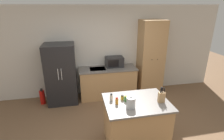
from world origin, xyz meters
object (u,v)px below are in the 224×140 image
Objects in this scene: spice_bottle_tall_dark at (122,98)px; fire_extinguisher at (43,97)px; spice_bottle_amber_oil at (111,97)px; kettle at (131,103)px; refrigerator at (61,74)px; knife_block at (162,97)px; spice_bottle_green_herb at (117,101)px; pantry_cabinet at (151,58)px; microwave at (114,62)px; spice_bottle_short_red at (126,98)px.

fire_extinguisher is at bearing 135.13° from spice_bottle_tall_dark.
spice_bottle_amber_oil is 2.51m from fire_extinguisher.
spice_bottle_amber_oil reaches higher than fire_extinguisher.
spice_bottle_amber_oil is at bearing 132.48° from kettle.
refrigerator is at bearing 119.64° from spice_bottle_amber_oil.
knife_block is 2.27× the size of spice_bottle_green_herb.
pantry_cabinet is 7.28× the size of knife_block.
refrigerator is 2.60m from pantry_cabinet.
refrigerator reaches higher than knife_block.
fire_extinguisher is (-1.80, 1.79, -0.77)m from spice_bottle_tall_dark.
spice_bottle_amber_oil is (1.03, -1.81, 0.17)m from refrigerator.
spice_bottle_green_herb is at bearing -126.18° from pantry_cabinet.
knife_block reaches higher than microwave.
microwave is 2.06m from spice_bottle_short_red.
microwave is 1.11× the size of fire_extinguisher.
refrigerator is 7.62× the size of kettle.
spice_bottle_green_herb is (-0.13, -0.13, 0.02)m from spice_bottle_tall_dark.
microwave is 2.02m from spice_bottle_amber_oil.
spice_bottle_green_herb is at bearing 173.45° from knife_block.
pantry_cabinet reaches higher than spice_bottle_tall_dark.
spice_bottle_tall_dark is at bearing -97.74° from microwave.
pantry_cabinet reaches higher than spice_bottle_short_red.
kettle is at bearing -47.52° from spice_bottle_amber_oil.
microwave is at bearing 5.76° from refrigerator.
refrigerator reaches higher than spice_bottle_green_herb.
spice_bottle_short_red is at bearing -55.88° from refrigerator.
spice_bottle_amber_oil is at bearing 164.40° from knife_block.
pantry_cabinet reaches higher than refrigerator.
pantry_cabinet is 2.53m from kettle.
spice_bottle_short_red is at bearing -96.18° from microwave.
refrigerator reaches higher than spice_bottle_short_red.
spice_bottle_green_herb is (-1.49, -2.03, -0.11)m from pantry_cabinet.
microwave reaches higher than spice_bottle_amber_oil.
refrigerator is 2.29m from spice_bottle_short_red.
kettle is at bearing -36.45° from spice_bottle_green_herb.
kettle reaches higher than spice_bottle_green_herb.
microwave reaches higher than kettle.
spice_bottle_green_herb is 2.66m from fire_extinguisher.
spice_bottle_tall_dark is at bearing 161.71° from knife_block.
spice_bottle_amber_oil is at bearing 173.63° from spice_bottle_tall_dark.
spice_bottle_tall_dark is 0.08m from spice_bottle_short_red.
refrigerator is 2.09m from spice_bottle_amber_oil.
knife_block reaches higher than spice_bottle_green_herb.
refrigerator reaches higher than spice_bottle_tall_dark.
kettle is 0.47× the size of fire_extinguisher.
pantry_cabinet is at bearing 54.60° from spice_bottle_tall_dark.
microwave is 2.00m from spice_bottle_tall_dark.
pantry_cabinet is 2.44m from spice_bottle_amber_oil.
kettle reaches higher than fire_extinguisher.
microwave is 2.15m from spice_bottle_green_herb.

